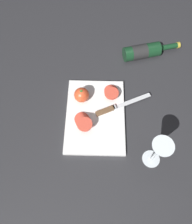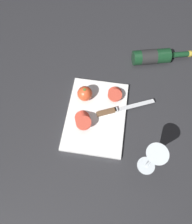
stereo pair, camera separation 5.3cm
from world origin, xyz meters
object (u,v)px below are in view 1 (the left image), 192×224
whole_tomato (82,95)px  tomato_slice_stack_far (112,92)px  wine_glass (160,150)px  knife (112,109)px  wine_bottle (144,51)px  tomato_slice_stack_near (84,122)px

whole_tomato → tomato_slice_stack_far: (0.03, -0.14, -0.02)m
wine_glass → whole_tomato: wine_glass is taller
knife → tomato_slice_stack_far: (0.08, 0.00, 0.01)m
wine_bottle → knife: 0.37m
whole_tomato → wine_bottle: bearing=-48.0°
wine_glass → whole_tomato: size_ratio=2.71×
tomato_slice_stack_near → tomato_slice_stack_far: 0.20m
whole_tomato → tomato_slice_stack_far: size_ratio=0.76×
knife → tomato_slice_stack_far: 0.08m
knife → tomato_slice_stack_far: tomato_slice_stack_far is taller
wine_glass → whole_tomato: bearing=47.8°
wine_bottle → knife: (-0.33, 0.17, -0.01)m
wine_bottle → whole_tomato: size_ratio=4.31×
wine_glass → knife: bearing=36.5°
tomato_slice_stack_far → tomato_slice_stack_near: bearing=141.6°
wine_glass → tomato_slice_stack_far: size_ratio=2.06×
wine_glass → tomato_slice_stack_near: wine_glass is taller
wine_glass → wine_bottle: bearing=-0.1°
wine_glass → whole_tomato: 0.42m
wine_glass → tomato_slice_stack_near: bearing=63.1°
wine_glass → whole_tomato: (0.27, 0.30, -0.08)m
whole_tomato → tomato_slice_stack_far: bearing=-77.9°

